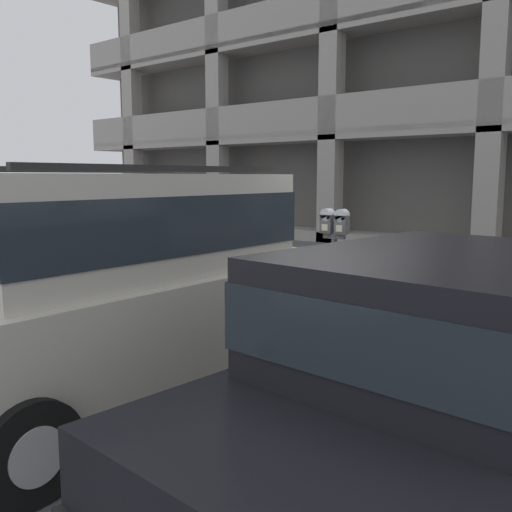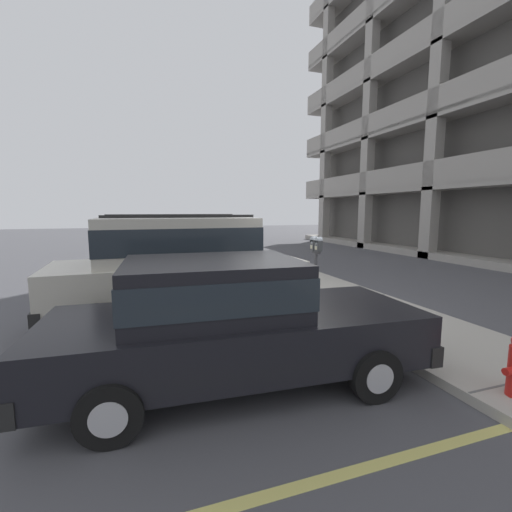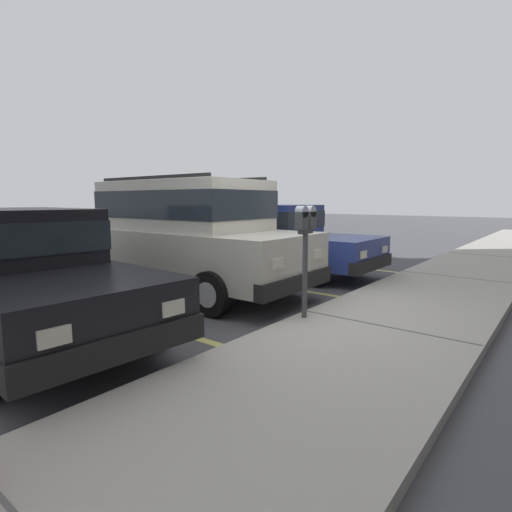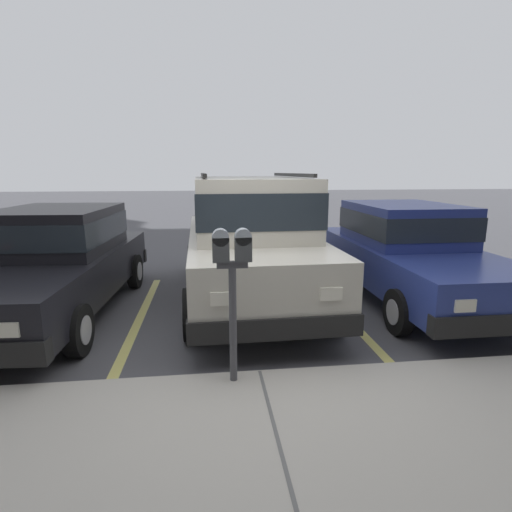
{
  "view_description": "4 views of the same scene",
  "coord_description": "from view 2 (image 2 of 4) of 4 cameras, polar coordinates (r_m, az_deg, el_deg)",
  "views": [
    {
      "loc": [
        3.85,
        -5.41,
        1.95
      ],
      "look_at": [
        0.22,
        -1.04,
        1.15
      ],
      "focal_mm": 40.0,
      "sensor_mm": 36.0,
      "label": 1
    },
    {
      "loc": [
        6.57,
        -3.13,
        2.1
      ],
      "look_at": [
        -0.35,
        -0.77,
        1.14
      ],
      "focal_mm": 24.0,
      "sensor_mm": 36.0,
      "label": 2
    },
    {
      "loc": [
        4.65,
        3.0,
        1.64
      ],
      "look_at": [
        0.04,
        -0.63,
        0.82
      ],
      "focal_mm": 28.0,
      "sensor_mm": 36.0,
      "label": 3
    },
    {
      "loc": [
        0.47,
        3.83,
        2.07
      ],
      "look_at": [
        -0.13,
        -1.17,
        1.0
      ],
      "focal_mm": 28.0,
      "sensor_mm": 36.0,
      "label": 4
    }
  ],
  "objects": [
    {
      "name": "ground_plane",
      "position": [
        7.59,
        6.41,
        -9.0
      ],
      "size": [
        80.0,
        80.0,
        0.1
      ],
      "color": "#4C4C51"
    },
    {
      "name": "dark_hatchback",
      "position": [
        4.19,
        -4.52,
        -10.34
      ],
      "size": [
        2.02,
        4.57,
        1.54
      ],
      "rotation": [
        0.0,
        0.0,
        -0.06
      ],
      "color": "black",
      "rests_on": "ground_plane"
    },
    {
      "name": "silver_suv",
      "position": [
        6.85,
        -12.64,
        -1.18
      ],
      "size": [
        2.1,
        4.82,
        2.03
      ],
      "rotation": [
        0.0,
        0.0,
        0.02
      ],
      "color": "beige",
      "rests_on": "ground_plane"
    },
    {
      "name": "red_sedan",
      "position": [
        9.46,
        -13.32,
        -0.47
      ],
      "size": [
        1.85,
        4.48,
        1.54
      ],
      "rotation": [
        0.0,
        0.0,
        0.0
      ],
      "color": "navy",
      "rests_on": "ground_plane"
    },
    {
      "name": "parking_meter_near",
      "position": [
        7.26,
        9.96,
        0.28
      ],
      "size": [
        0.35,
        0.12,
        1.45
      ],
      "color": "#47474C",
      "rests_on": "sidewalk"
    },
    {
      "name": "sidewalk",
      "position": [
        8.19,
        14.75,
        -7.18
      ],
      "size": [
        40.0,
        2.2,
        0.12
      ],
      "color": "#ADA89E",
      "rests_on": "ground_plane"
    },
    {
      "name": "parking_stall_lines",
      "position": [
        5.77,
        -0.09,
        -13.8
      ],
      "size": [
        11.97,
        4.8,
        0.01
      ],
      "color": "#DBD16B",
      "rests_on": "ground_plane"
    }
  ]
}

